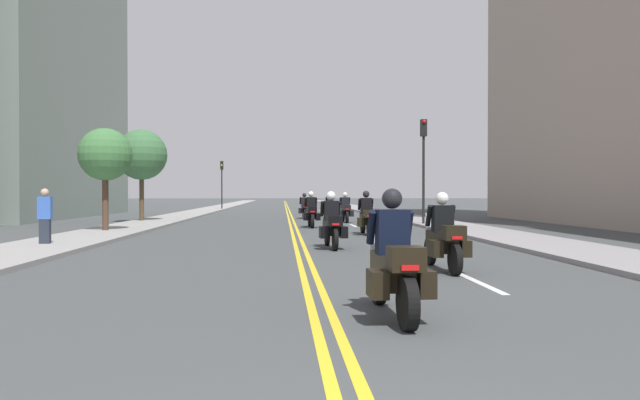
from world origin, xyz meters
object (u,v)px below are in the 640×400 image
at_px(motorcycle_0, 394,266).
at_px(motorcycle_2, 332,225).
at_px(motorcycle_5, 345,210).
at_px(street_tree_1, 142,155).
at_px(traffic_light_far, 222,176).
at_px(pedestrian_0, 45,217).
at_px(motorcycle_1, 444,239).
at_px(motorcycle_7, 330,206).
at_px(traffic_light_near, 424,153).
at_px(street_tree_0, 105,155).
at_px(motorcycle_4, 311,213).
at_px(motorcycle_6, 304,208).
at_px(motorcycle_3, 367,217).

height_order(motorcycle_0, motorcycle_2, motorcycle_0).
height_order(motorcycle_5, street_tree_1, street_tree_1).
relative_size(traffic_light_far, pedestrian_0, 2.72).
height_order(motorcycle_5, pedestrian_0, pedestrian_0).
relative_size(motorcycle_1, motorcycle_2, 1.01).
bearing_deg(pedestrian_0, motorcycle_1, -34.12).
distance_m(motorcycle_7, traffic_light_near, 14.54).
distance_m(traffic_light_near, street_tree_0, 14.26).
bearing_deg(street_tree_1, motorcycle_4, -29.18).
xyz_separation_m(motorcycle_6, pedestrian_0, (-8.14, -18.87, 0.22)).
relative_size(motorcycle_5, traffic_light_far, 0.48).
relative_size(motorcycle_1, pedestrian_0, 1.33).
bearing_deg(street_tree_0, motorcycle_2, -39.79).
bearing_deg(motorcycle_6, traffic_light_near, -59.60).
relative_size(motorcycle_0, motorcycle_6, 1.03).
bearing_deg(street_tree_1, street_tree_0, -86.26).
bearing_deg(traffic_light_far, pedestrian_0, -91.60).
xyz_separation_m(traffic_light_near, street_tree_1, (-14.17, 4.01, 0.09)).
xyz_separation_m(motorcycle_0, motorcycle_7, (1.99, 34.09, 0.00)).
distance_m(motorcycle_6, traffic_light_near, 10.51).
bearing_deg(pedestrian_0, motorcycle_3, 20.41).
distance_m(motorcycle_0, street_tree_1, 25.96).
distance_m(motorcycle_5, motorcycle_7, 10.24).
bearing_deg(motorcycle_2, motorcycle_6, 86.71).
height_order(motorcycle_2, traffic_light_far, traffic_light_far).
height_order(motorcycle_2, motorcycle_7, motorcycle_2).
distance_m(motorcycle_1, motorcycle_3, 10.31).
xyz_separation_m(motorcycle_1, motorcycle_5, (0.13, 19.53, 0.01)).
bearing_deg(motorcycle_0, traffic_light_near, 73.03).
relative_size(motorcycle_3, street_tree_0, 0.55).
xyz_separation_m(traffic_light_far, street_tree_0, (-1.20, -32.31, -0.13)).
bearing_deg(motorcycle_4, motorcycle_7, 80.34).
xyz_separation_m(motorcycle_3, street_tree_1, (-10.61, 9.61, 2.93)).
relative_size(motorcycle_0, motorcycle_2, 1.00).
xyz_separation_m(motorcycle_2, traffic_light_near, (5.34, 11.05, 2.83)).
xyz_separation_m(motorcycle_7, traffic_light_far, (-9.08, 14.30, 2.54)).
bearing_deg(street_tree_0, motorcycle_5, 37.07).
xyz_separation_m(traffic_light_far, pedestrian_0, (-1.07, -38.45, -2.31)).
distance_m(motorcycle_0, motorcycle_6, 28.81).
bearing_deg(motorcycle_1, street_tree_1, 116.17).
bearing_deg(motorcycle_4, street_tree_1, 149.12).
bearing_deg(traffic_light_far, traffic_light_near, -66.19).
relative_size(motorcycle_7, traffic_light_near, 0.44).
xyz_separation_m(pedestrian_0, street_tree_0, (-0.13, 6.14, 2.18)).
distance_m(motorcycle_0, traffic_light_far, 48.97).
distance_m(traffic_light_near, pedestrian_0, 17.18).
distance_m(motorcycle_7, pedestrian_0, 26.20).
xyz_separation_m(motorcycle_2, street_tree_1, (-8.83, 15.06, 2.92)).
distance_m(motorcycle_2, traffic_light_far, 39.93).
distance_m(motorcycle_6, motorcycle_7, 5.65).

